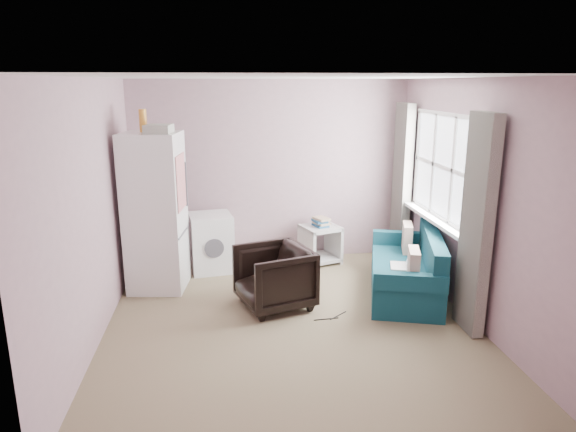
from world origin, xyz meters
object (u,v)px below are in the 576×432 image
Objects in this scene: washing_machine at (211,241)px; side_table at (320,241)px; fridge at (155,211)px; sofa at (409,271)px; armchair at (274,274)px.

washing_machine is 1.18× the size of side_table.
side_table is at bearing 23.98° from fridge.
side_table is (2.13, 0.64, -0.66)m from fridge.
side_table is 1.48m from sofa.
fridge reaches higher than armchair.
sofa is (0.85, -1.22, -0.03)m from side_table.
armchair is 0.42× the size of sofa.
armchair is 0.35× the size of fridge.
armchair is 1.59m from side_table.
side_table is at bearing -4.73° from washing_machine.
side_table is at bearing 132.64° from armchair.
fridge is at bearing -136.88° from armchair.
armchair is at bearing -157.93° from sofa.
armchair is 1.64m from sofa.
washing_machine is 1.51m from side_table.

